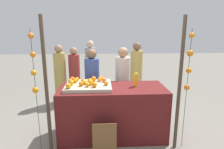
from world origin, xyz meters
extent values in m
plane|color=gray|center=(0.00, 0.00, 0.00)|extent=(24.00, 24.00, 0.00)
cube|color=#5B1919|center=(0.00, 0.00, 0.47)|extent=(1.90, 0.83, 0.94)
cube|color=#B2AD99|center=(-0.43, 0.03, 0.97)|extent=(0.81, 0.69, 0.06)
sphere|color=orange|center=(-0.75, -0.21, 1.04)|extent=(0.09, 0.09, 0.09)
sphere|color=orange|center=(-0.15, 0.15, 1.04)|extent=(0.08, 0.08, 0.08)
sphere|color=orange|center=(-0.55, -0.09, 1.04)|extent=(0.08, 0.08, 0.08)
sphere|color=orange|center=(-0.34, 0.22, 1.04)|extent=(0.09, 0.09, 0.09)
sphere|color=orange|center=(-0.41, 0.09, 1.04)|extent=(0.09, 0.09, 0.09)
sphere|color=orange|center=(-0.54, 0.14, 1.04)|extent=(0.07, 0.07, 0.07)
sphere|color=orange|center=(-0.32, -0.17, 1.04)|extent=(0.09, 0.09, 0.09)
sphere|color=orange|center=(-0.43, -0.14, 1.04)|extent=(0.08, 0.08, 0.08)
sphere|color=orange|center=(-0.68, 0.13, 1.04)|extent=(0.08, 0.08, 0.08)
sphere|color=orange|center=(-0.72, -0.01, 1.04)|extent=(0.09, 0.09, 0.09)
sphere|color=orange|center=(-0.65, 0.25, 1.04)|extent=(0.07, 0.07, 0.07)
sphere|color=orange|center=(-0.23, 0.20, 1.04)|extent=(0.08, 0.08, 0.08)
sphere|color=orange|center=(-0.74, 0.22, 1.04)|extent=(0.09, 0.09, 0.09)
sphere|color=orange|center=(-0.76, 0.12, 1.04)|extent=(0.08, 0.08, 0.08)
sphere|color=orange|center=(-0.12, -0.08, 1.04)|extent=(0.08, 0.08, 0.08)
sphere|color=orange|center=(-0.50, 0.01, 1.04)|extent=(0.08, 0.08, 0.08)
sphere|color=orange|center=(-0.39, -0.03, 1.04)|extent=(0.09, 0.09, 0.09)
sphere|color=orange|center=(-0.21, 0.29, 1.04)|extent=(0.08, 0.08, 0.08)
cylinder|color=#F4A31D|center=(0.43, 0.05, 1.06)|extent=(0.08, 0.08, 0.23)
cylinder|color=yellow|center=(0.43, 0.05, 1.18)|extent=(0.04, 0.04, 0.02)
cube|color=brown|center=(-0.16, -0.63, 0.27)|extent=(0.38, 0.01, 0.57)
cube|color=black|center=(-0.16, -0.61, 0.27)|extent=(0.35, 0.02, 0.55)
cylinder|color=#384C8C|center=(-0.39, 0.73, 0.67)|extent=(0.31, 0.31, 1.34)
sphere|color=brown|center=(-0.39, 0.73, 1.45)|extent=(0.21, 0.21, 0.21)
cylinder|color=beige|center=(0.27, 0.72, 0.69)|extent=(0.32, 0.32, 1.37)
sphere|color=#A87A59|center=(0.27, 0.72, 1.48)|extent=(0.21, 0.21, 0.21)
cylinder|color=tan|center=(0.75, 1.77, 0.70)|extent=(0.32, 0.32, 1.39)
sphere|color=brown|center=(0.75, 1.77, 1.50)|extent=(0.22, 0.22, 0.22)
cylinder|color=maroon|center=(-0.92, 1.83, 0.64)|extent=(0.30, 0.30, 1.29)
sphere|color=#A87A59|center=(-0.92, 1.83, 1.39)|extent=(0.20, 0.20, 0.20)
cylinder|color=#99999E|center=(-0.52, 2.51, 0.70)|extent=(0.32, 0.32, 1.40)
sphere|color=beige|center=(-0.52, 2.51, 1.51)|extent=(0.22, 0.22, 0.22)
cylinder|color=tan|center=(-1.29, 1.78, 0.67)|extent=(0.31, 0.31, 1.35)
sphere|color=#A87A59|center=(-1.29, 1.78, 1.45)|extent=(0.21, 0.21, 0.21)
cylinder|color=#473828|center=(-1.03, -0.46, 1.08)|extent=(0.06, 0.06, 2.16)
cylinder|color=#473828|center=(1.03, -0.46, 1.08)|extent=(0.06, 0.06, 2.16)
cylinder|color=#2D4C23|center=(-1.19, -0.45, 0.98)|extent=(0.01, 0.01, 1.97)
sphere|color=orange|center=(-1.19, -0.45, 1.87)|extent=(0.08, 0.08, 0.08)
sphere|color=orange|center=(-1.19, -0.44, 1.60)|extent=(0.08, 0.08, 0.08)
sphere|color=orange|center=(-1.20, -0.45, 1.33)|extent=(0.08, 0.08, 0.08)
sphere|color=orange|center=(-1.20, -0.45, 1.06)|extent=(0.09, 0.09, 0.09)
cylinder|color=#2D4C23|center=(1.16, -0.44, 0.98)|extent=(0.01, 0.01, 1.97)
sphere|color=orange|center=(1.16, -0.43, 1.87)|extent=(0.08, 0.08, 0.08)
sphere|color=orange|center=(1.16, -0.43, 1.60)|extent=(0.10, 0.10, 0.10)
sphere|color=orange|center=(1.17, -0.43, 1.33)|extent=(0.08, 0.08, 0.08)
sphere|color=orange|center=(1.16, -0.44, 1.06)|extent=(0.09, 0.09, 0.09)
camera|label=1|loc=(-0.20, -3.31, 1.97)|focal=31.02mm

